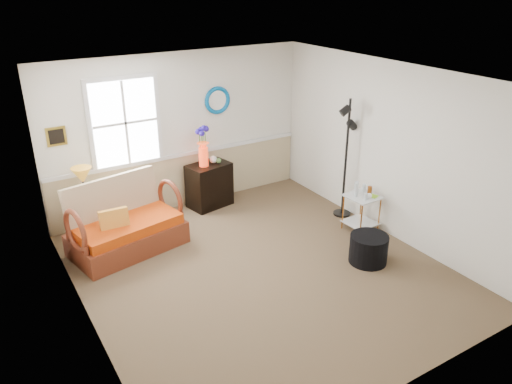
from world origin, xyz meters
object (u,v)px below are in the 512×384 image
ottoman (369,249)px  loveseat (126,218)px  cabinet (209,185)px  lamp_stand (89,217)px  side_table (361,213)px  floor_lamp (346,159)px

ottoman → loveseat: bearing=142.5°
cabinet → ottoman: bearing=-80.7°
lamp_stand → cabinet: 2.04m
lamp_stand → side_table: side_table is taller
cabinet → ottoman: 3.00m
floor_lamp → lamp_stand: bearing=172.4°
lamp_stand → side_table: (3.63, -2.09, 0.01)m
side_table → lamp_stand: bearing=150.1°
loveseat → side_table: loveseat is taller
floor_lamp → ottoman: bearing=-102.6°
loveseat → cabinet: (1.69, 0.72, -0.13)m
loveseat → side_table: bearing=-33.5°
side_table → floor_lamp: floor_lamp is taller
side_table → ottoman: side_table is taller
loveseat → side_table: (3.28, -1.33, -0.22)m
lamp_stand → side_table: 4.19m
loveseat → floor_lamp: floor_lamp is taller
side_table → loveseat: bearing=157.9°
cabinet → ottoman: (1.04, -2.81, -0.18)m
floor_lamp → loveseat: bearing=-178.2°
cabinet → ottoman: cabinet is taller
ottoman → lamp_stand: bearing=137.2°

